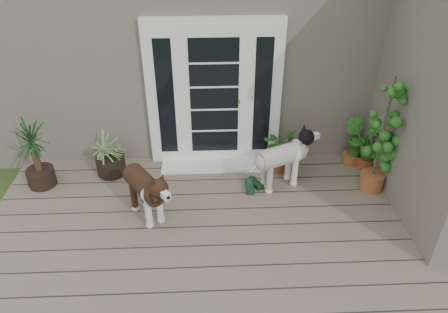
{
  "coord_description": "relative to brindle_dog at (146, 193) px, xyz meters",
  "views": [
    {
      "loc": [
        -0.3,
        -2.84,
        3.65
      ],
      "look_at": [
        -0.1,
        1.75,
        0.7
      ],
      "focal_mm": 33.62,
      "sensor_mm": 36.0,
      "label": 1
    }
  ],
  "objects": [
    {
      "name": "deck",
      "position": [
        1.09,
        -0.89,
        -0.42
      ],
      "size": [
        6.2,
        4.6,
        0.12
      ],
      "primitive_type": "cube",
      "color": "#6B5B4C",
      "rests_on": "ground"
    },
    {
      "name": "house_main",
      "position": [
        1.09,
        3.36,
        1.07
      ],
      "size": [
        7.4,
        4.0,
        3.1
      ],
      "primitive_type": "cube",
      "color": "#665E54",
      "rests_on": "ground"
    },
    {
      "name": "door_unit",
      "position": [
        0.89,
        1.31,
        0.71
      ],
      "size": [
        1.9,
        0.14,
        2.15
      ],
      "primitive_type": "cube",
      "color": "white",
      "rests_on": "deck"
    },
    {
      "name": "door_step",
      "position": [
        0.89,
        1.11,
        -0.34
      ],
      "size": [
        1.6,
        0.4,
        0.05
      ],
      "primitive_type": "cube",
      "color": "white",
      "rests_on": "deck"
    },
    {
      "name": "brindle_dog",
      "position": [
        0.0,
        0.0,
        0.0
      ],
      "size": [
        0.8,
        0.93,
        0.72
      ],
      "primitive_type": null,
      "rotation": [
        0.0,
        0.0,
        3.74
      ],
      "color": "#3D2516",
      "rests_on": "deck"
    },
    {
      "name": "white_dog",
      "position": [
        1.76,
        0.57,
        0.0
      ],
      "size": [
        0.96,
        0.7,
        0.73
      ],
      "primitive_type": null,
      "rotation": [
        0.0,
        0.0,
        -1.15
      ],
      "color": "white",
      "rests_on": "deck"
    },
    {
      "name": "spider_plant",
      "position": [
        -0.63,
        0.98,
        0.0
      ],
      "size": [
        0.9,
        0.9,
        0.73
      ],
      "primitive_type": null,
      "rotation": [
        0.0,
        0.0,
        -0.41
      ],
      "color": "#809C60",
      "rests_on": "deck"
    },
    {
      "name": "yucca",
      "position": [
        -1.55,
        0.74,
        0.15
      ],
      "size": [
        0.83,
        0.83,
        1.03
      ],
      "primitive_type": null,
      "rotation": [
        0.0,
        0.0,
        -0.19
      ],
      "color": "black",
      "rests_on": "deck"
    },
    {
      "name": "herb_a",
      "position": [
        1.79,
        0.98,
        -0.07
      ],
      "size": [
        0.65,
        0.65,
        0.59
      ],
      "primitive_type": "imported",
      "rotation": [
        0.0,
        0.0,
        0.7
      ],
      "color": "#164D18",
      "rests_on": "deck"
    },
    {
      "name": "herb_b",
      "position": [
        2.95,
        1.11,
        -0.1
      ],
      "size": [
        0.48,
        0.48,
        0.52
      ],
      "primitive_type": "imported",
      "rotation": [
        0.0,
        0.0,
        2.51
      ],
      "color": "#1E5017",
      "rests_on": "deck"
    },
    {
      "name": "herb_c",
      "position": [
        3.15,
        0.98,
        -0.08
      ],
      "size": [
        0.43,
        0.43,
        0.57
      ],
      "primitive_type": "imported",
      "rotation": [
        0.0,
        0.0,
        4.51
      ],
      "color": "#18551B",
      "rests_on": "deck"
    },
    {
      "name": "sapling",
      "position": [
        3.03,
        0.46,
        0.49
      ],
      "size": [
        0.58,
        0.58,
        1.71
      ],
      "primitive_type": null,
      "rotation": [
        0.0,
        0.0,
        0.15
      ],
      "color": "#1B5F1D",
      "rests_on": "deck"
    },
    {
      "name": "clog_left",
      "position": [
        1.44,
        0.58,
        -0.32
      ],
      "size": [
        0.27,
        0.32,
        0.09
      ],
      "primitive_type": null,
      "rotation": [
        0.0,
        0.0,
        0.54
      ],
      "color": "black",
      "rests_on": "deck"
    },
    {
      "name": "clog_right",
      "position": [
        1.35,
        0.5,
        -0.32
      ],
      "size": [
        0.15,
        0.31,
        0.09
      ],
      "primitive_type": null,
      "rotation": [
        0.0,
        0.0,
        0.0
      ],
      "color": "#13301D",
      "rests_on": "deck"
    }
  ]
}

